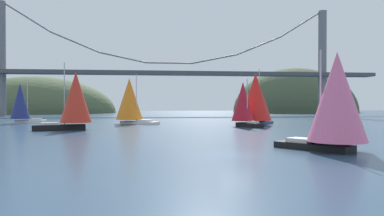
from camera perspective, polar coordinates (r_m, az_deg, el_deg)
ground_plane at (r=28.74m, az=6.92°, el=-7.20°), size 360.00×360.00×0.00m
headland_left at (r=169.76m, az=-23.12°, el=-0.72°), size 67.30×44.00×30.91m
headland_right at (r=175.85m, az=15.71°, el=-0.65°), size 57.44×44.00×40.69m
suspension_bridge at (r=123.43m, az=-3.47°, el=6.15°), size 142.90×6.00×36.66m
sailboat_scarlet_sail at (r=57.66m, az=-17.73°, el=1.33°), size 8.88×5.58×10.07m
sailboat_pink_spinnaker at (r=32.13m, az=21.37°, el=1.27°), size 7.33×8.29×8.48m
sailboat_navy_sail at (r=81.13m, az=-24.99°, el=0.80°), size 7.27×4.61×8.88m
sailboat_orange_sail at (r=72.61m, az=-9.61°, el=1.23°), size 9.55×8.61×9.70m
sailboat_crimson_sail at (r=63.44m, az=7.97°, el=0.78°), size 4.98×7.18×8.12m
sailboat_red_spinnaker at (r=67.92m, az=9.86°, el=1.56°), size 9.09×10.15×10.47m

